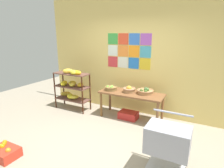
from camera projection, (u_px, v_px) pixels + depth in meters
ground at (96, 145)px, 3.58m from camera, size 9.67×9.67×0.00m
back_wall_with_art at (134, 56)px, 4.79m from camera, size 5.12×0.07×2.99m
banana_shelf_unit at (71, 86)px, 5.14m from camera, size 0.98×0.46×1.14m
display_table at (131, 96)px, 4.57m from camera, size 1.55×0.59×0.66m
fruit_basket_centre at (145, 91)px, 4.46m from camera, size 0.39×0.39×0.16m
fruit_basket_back_right at (129, 89)px, 4.57m from camera, size 0.31×0.31×0.17m
fruit_basket_right at (111, 88)px, 4.74m from camera, size 0.31×0.31×0.13m
produce_crate_under_table at (128, 115)px, 4.67m from camera, size 0.45×0.31×0.17m
orange_crate_foreground at (5, 152)px, 3.21m from camera, size 0.46×0.34×0.22m
shopping_cart at (168, 141)px, 2.72m from camera, size 0.61×0.47×0.90m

